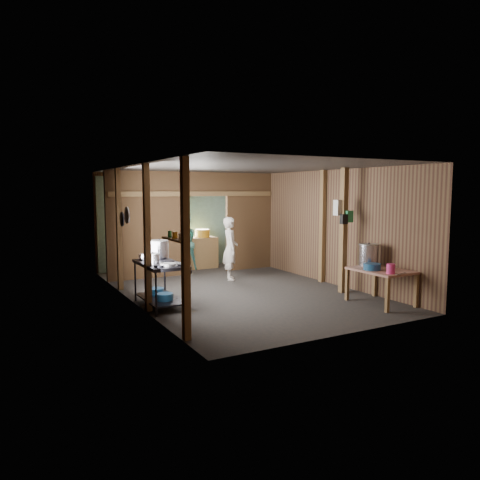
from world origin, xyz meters
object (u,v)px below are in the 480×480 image
gas_range (161,285)px  pink_bucket (391,269)px  stock_pot (369,255)px  prep_table (381,287)px  stove_pot_large (159,250)px  cook (230,248)px  yellow_tub (203,233)px

gas_range → pink_bucket: (3.52, -2.21, 0.34)m
gas_range → stock_pot: (3.79, -1.38, 0.46)m
prep_table → stove_pot_large: 4.30m
prep_table → pink_bucket: pink_bucket is taller
prep_table → pink_bucket: size_ratio=6.23×
gas_range → stock_pot: stock_pot is taller
gas_range → cook: size_ratio=0.92×
stove_pot_large → yellow_tub: 3.75m
stock_pot → prep_table: bearing=-101.1°
yellow_tub → stock_pot: bearing=-74.4°
stove_pot_large → cook: cook is taller
prep_table → pink_bucket: 0.62m
prep_table → yellow_tub: 5.54m
stove_pot_large → pink_bucket: (3.35, -2.75, -0.24)m
prep_table → stock_pot: size_ratio=2.45×
pink_bucket → yellow_tub: 5.86m
yellow_tub → cook: bearing=-93.2°
stock_pot → yellow_tub: 5.12m
prep_table → yellow_tub: yellow_tub is taller
gas_range → stove_pot_large: (0.17, 0.55, 0.58)m
stock_pot → cook: size_ratio=0.30×
stock_pot → cook: cook is taller
prep_table → yellow_tub: size_ratio=2.80×
gas_range → yellow_tub: (2.42, 3.55, 0.55)m
yellow_tub → stove_pot_large: bearing=-126.8°
stove_pot_large → pink_bucket: bearing=-39.4°
gas_range → prep_table: size_ratio=1.24×
gas_range → yellow_tub: 4.33m
stove_pot_large → pink_bucket: 4.34m
pink_bucket → yellow_tub: bearing=100.8°
pink_bucket → prep_table: bearing=64.8°
gas_range → cook: 2.87m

